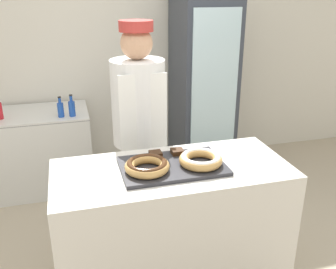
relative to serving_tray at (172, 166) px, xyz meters
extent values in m
cube|color=silver|center=(0.00, 2.13, 0.40)|extent=(8.00, 0.06, 2.70)
cube|color=beige|center=(0.00, 0.00, -0.48)|extent=(1.45, 0.65, 0.94)
cube|color=#2D2D33|center=(0.00, 0.00, 0.00)|extent=(0.63, 0.40, 0.02)
torus|color=tan|center=(-0.17, -0.04, 0.04)|extent=(0.26, 0.26, 0.06)
torus|color=#472814|center=(-0.17, -0.04, 0.06)|extent=(0.24, 0.24, 0.04)
torus|color=tan|center=(0.17, -0.04, 0.04)|extent=(0.26, 0.26, 0.06)
torus|color=white|center=(0.17, -0.04, 0.06)|extent=(0.24, 0.24, 0.04)
cube|color=#382111|center=(-0.07, 0.14, 0.03)|extent=(0.08, 0.08, 0.03)
cube|color=#382111|center=(0.07, 0.14, 0.03)|extent=(0.08, 0.08, 0.03)
cylinder|color=#4C4C51|center=(-0.07, 0.67, -0.53)|extent=(0.29, 0.29, 0.85)
cylinder|color=white|center=(-0.07, 0.67, 0.21)|extent=(0.40, 0.40, 0.64)
cube|color=white|center=(-0.07, 0.48, -0.20)|extent=(0.34, 0.02, 1.33)
sphere|color=tan|center=(-0.07, 0.67, 0.65)|extent=(0.23, 0.23, 0.23)
cylinder|color=#B2332D|center=(-0.07, 0.67, 0.76)|extent=(0.24, 0.24, 0.07)
cube|color=#333842|center=(0.84, 1.74, 0.02)|extent=(0.58, 0.65, 1.95)
cube|color=silver|center=(0.84, 1.40, 0.06)|extent=(0.48, 0.02, 1.56)
cube|color=silver|center=(-0.86, 1.74, -0.54)|extent=(0.93, 0.66, 0.82)
cube|color=gray|center=(-0.86, 1.74, -0.15)|extent=(0.93, 0.66, 0.01)
cylinder|color=#1E4CB2|center=(-0.55, 1.53, -0.06)|extent=(0.06, 0.06, 0.14)
cylinder|color=#1E4CB2|center=(-0.55, 1.53, 0.04)|extent=(0.03, 0.03, 0.06)
cylinder|color=black|center=(-0.55, 1.53, 0.07)|extent=(0.03, 0.03, 0.01)
cylinder|color=#1E4CB2|center=(-0.65, 1.54, -0.06)|extent=(0.06, 0.06, 0.13)
cylinder|color=#1E4CB2|center=(-0.65, 1.54, 0.03)|extent=(0.03, 0.03, 0.05)
cylinder|color=black|center=(-0.65, 1.54, 0.06)|extent=(0.03, 0.03, 0.01)
camera|label=1|loc=(-0.57, -1.96, 1.02)|focal=40.00mm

